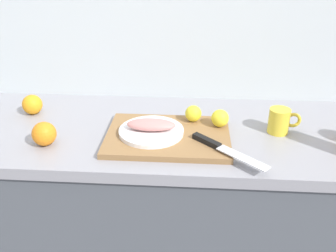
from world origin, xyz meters
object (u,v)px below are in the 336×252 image
(chef_knife, at_px, (219,147))
(orange_0, at_px, (44,134))
(white_plate, at_px, (151,131))
(cutting_board, at_px, (168,136))
(fish_fillet, at_px, (151,125))
(lemon_0, at_px, (220,118))
(coffee_mug_0, at_px, (280,121))

(chef_knife, relative_size, orange_0, 2.86)
(white_plate, xyz_separation_m, chef_knife, (0.23, -0.09, 0.00))
(cutting_board, distance_m, white_plate, 0.06)
(chef_knife, distance_m, orange_0, 0.58)
(white_plate, height_order, orange_0, orange_0)
(fish_fillet, distance_m, orange_0, 0.36)
(white_plate, relative_size, fish_fillet, 1.33)
(fish_fillet, bearing_deg, lemon_0, 16.80)
(fish_fillet, bearing_deg, chef_knife, -22.29)
(chef_knife, relative_size, coffee_mug_0, 2.04)
(coffee_mug_0, bearing_deg, white_plate, -169.99)
(cutting_board, height_order, orange_0, orange_0)
(cutting_board, relative_size, fish_fillet, 2.52)
(cutting_board, distance_m, fish_fillet, 0.07)
(white_plate, distance_m, coffee_mug_0, 0.46)
(fish_fillet, relative_size, chef_knife, 0.72)
(lemon_0, bearing_deg, white_plate, -163.20)
(white_plate, relative_size, lemon_0, 3.59)
(white_plate, distance_m, lemon_0, 0.25)
(fish_fillet, xyz_separation_m, coffee_mug_0, (0.45, 0.08, -0.01))
(cutting_board, bearing_deg, fish_fillet, -179.91)
(fish_fillet, xyz_separation_m, orange_0, (-0.35, -0.07, -0.01))
(cutting_board, distance_m, orange_0, 0.42)
(cutting_board, bearing_deg, coffee_mug_0, 11.44)
(chef_knife, height_order, orange_0, orange_0)
(white_plate, height_order, lemon_0, lemon_0)
(white_plate, distance_m, chef_knife, 0.25)
(fish_fillet, relative_size, coffee_mug_0, 1.48)
(cutting_board, bearing_deg, white_plate, -179.91)
(lemon_0, xyz_separation_m, orange_0, (-0.59, -0.14, -0.01))
(cutting_board, distance_m, coffee_mug_0, 0.40)
(orange_0, bearing_deg, white_plate, 10.89)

